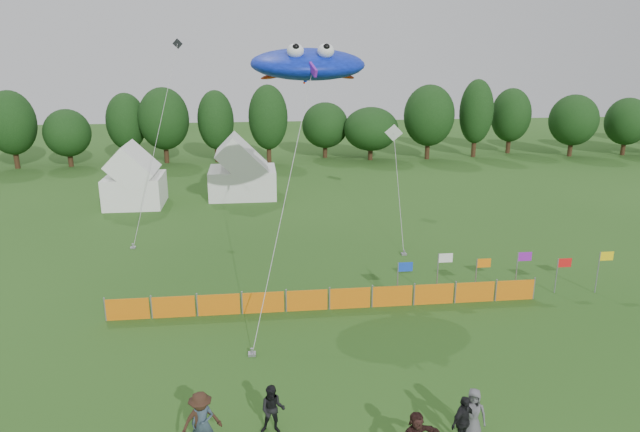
{
  "coord_description": "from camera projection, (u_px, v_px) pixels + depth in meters",
  "views": [
    {
      "loc": [
        -2.51,
        -15.6,
        11.58
      ],
      "look_at": [
        0.0,
        6.0,
        5.2
      ],
      "focal_mm": 32.0,
      "sensor_mm": 36.0,
      "label": 1
    }
  ],
  "objects": [
    {
      "name": "spectator_a",
      "position": [
        203.0,
        423.0,
        16.93
      ],
      "size": [
        0.7,
        0.5,
        1.82
      ],
      "primitive_type": "imported",
      "rotation": [
        0.0,
        0.0,
        -0.1
      ],
      "color": "#304051",
      "rests_on": "ground"
    },
    {
      "name": "stingray_kite",
      "position": [
        308.0,
        64.0,
        28.93
      ],
      "size": [
        6.54,
        17.13,
        11.92
      ],
      "color": "#0F2CDF",
      "rests_on": "ground"
    },
    {
      "name": "spectator_d",
      "position": [
        463.0,
        422.0,
        17.05
      ],
      "size": [
        1.07,
        0.9,
        1.72
      ],
      "primitive_type": "imported",
      "rotation": [
        0.0,
        0.0,
        0.58
      ],
      "color": "black",
      "rests_on": "ground"
    },
    {
      "name": "tent_right",
      "position": [
        242.0,
        173.0,
        46.09
      ],
      "size": [
        5.41,
        4.33,
        3.82
      ],
      "color": "silver",
      "rests_on": "ground"
    },
    {
      "name": "treeline",
      "position": [
        293.0,
        122.0,
        60.23
      ],
      "size": [
        104.57,
        8.78,
        8.36
      ],
      "color": "#382314",
      "rests_on": "ground"
    },
    {
      "name": "barrier_fence",
      "position": [
        328.0,
        299.0,
        26.25
      ],
      "size": [
        19.9,
        0.06,
        1.0
      ],
      "color": "orange",
      "rests_on": "ground"
    },
    {
      "name": "small_kite_dark",
      "position": [
        158.0,
        134.0,
        36.88
      ],
      "size": [
        3.0,
        8.34,
        12.3
      ],
      "color": "black",
      "rests_on": "ground"
    },
    {
      "name": "flag_row",
      "position": [
        501.0,
        269.0,
        27.48
      ],
      "size": [
        10.73,
        0.54,
        2.28
      ],
      "color": "gray",
      "rests_on": "ground"
    },
    {
      "name": "ground",
      "position": [
        341.0,
        422.0,
        18.41
      ],
      "size": [
        160.0,
        160.0,
        0.0
      ],
      "primitive_type": "plane",
      "color": "#234C16",
      "rests_on": "ground"
    },
    {
      "name": "spectator_e",
      "position": [
        473.0,
        413.0,
        17.5
      ],
      "size": [
        0.96,
        0.82,
        1.66
      ],
      "primitive_type": "imported",
      "rotation": [
        0.0,
        0.0,
        -0.43
      ],
      "color": "#545359",
      "rests_on": "ground"
    },
    {
      "name": "spectator_c",
      "position": [
        201.0,
        421.0,
        16.93
      ],
      "size": [
        1.39,
        1.06,
        1.9
      ],
      "primitive_type": "imported",
      "rotation": [
        0.0,
        0.0,
        0.33
      ],
      "color": "#301D13",
      "rests_on": "ground"
    },
    {
      "name": "tent_left",
      "position": [
        134.0,
        181.0,
        43.52
      ],
      "size": [
        4.31,
        4.31,
        3.8
      ],
      "color": "white",
      "rests_on": "ground"
    },
    {
      "name": "spectator_b",
      "position": [
        273.0,
        410.0,
        17.7
      ],
      "size": [
        0.87,
        0.72,
        1.63
      ],
      "primitive_type": "imported",
      "rotation": [
        0.0,
        0.0,
        -0.13
      ],
      "color": "black",
      "rests_on": "ground"
    },
    {
      "name": "small_kite_white",
      "position": [
        396.0,
        159.0,
        40.07
      ],
      "size": [
        2.66,
        11.25,
        6.26
      ],
      "color": "silver",
      "rests_on": "ground"
    }
  ]
}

